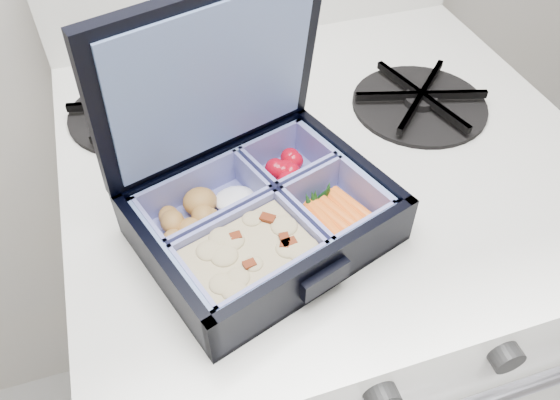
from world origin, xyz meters
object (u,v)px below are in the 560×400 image
object	(u,v)px
stove	(307,329)
bento_box	(264,217)
burner_grate	(421,98)
fork	(283,127)

from	to	relation	value
stove	bento_box	world-z (taller)	bento_box
stove	bento_box	xyz separation A→B (m)	(-0.12, -0.14, 0.52)
stove	burner_grate	xyz separation A→B (m)	(0.15, 0.01, 0.51)
burner_grate	fork	xyz separation A→B (m)	(-0.19, 0.01, -0.01)
stove	burner_grate	size ratio (longest dim) A/B	5.38
burner_grate	fork	world-z (taller)	burner_grate
fork	bento_box	bearing A→B (deg)	-100.47
stove	burner_grate	distance (m)	0.53
bento_box	fork	bearing A→B (deg)	47.20
burner_grate	bento_box	bearing A→B (deg)	-149.98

